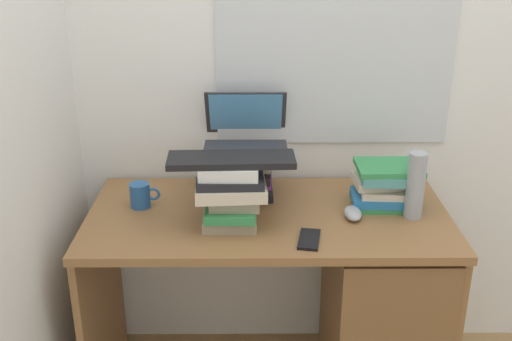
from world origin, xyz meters
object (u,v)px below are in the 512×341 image
book_stack_tall (246,175)px  cell_phone (309,239)px  water_bottle (415,186)px  mug (141,195)px  book_stack_keyboard_riser (231,193)px  computer_mouse (353,213)px  laptop (246,135)px  keyboard (231,160)px  book_stack_side (386,185)px  desk (354,301)px

book_stack_tall → cell_phone: bearing=-58.7°
water_bottle → cell_phone: 0.43m
book_stack_tall → mug: bearing=-167.9°
book_stack_keyboard_riser → computer_mouse: bearing=5.9°
book_stack_keyboard_riser → computer_mouse: (0.42, 0.04, -0.10)m
laptop → cell_phone: (0.21, -0.41, -0.22)m
laptop → mug: (-0.38, -0.15, -0.18)m
laptop → mug: size_ratio=2.84×
laptop → keyboard: bearing=-98.9°
book_stack_side → keyboard: 0.59m
mug → cell_phone: 0.65m
mug → book_stack_tall: bearing=12.1°
book_stack_tall → laptop: laptop is taller
desk → cell_phone: cell_phone is taller
desk → keyboard: size_ratio=3.06×
laptop → book_stack_tall: bearing=-89.5°
mug → cell_phone: (0.59, -0.26, -0.04)m
laptop → mug: bearing=-158.9°
book_stack_tall → book_stack_keyboard_riser: (-0.05, -0.22, 0.03)m
mug → book_stack_keyboard_riser: bearing=-23.0°
book_stack_tall → mug: book_stack_tall is taller
desk → cell_phone: (-0.20, -0.18, 0.36)m
desk → computer_mouse: bearing=-147.9°
book_stack_tall → laptop: size_ratio=0.70×
book_stack_keyboard_riser → cell_phone: book_stack_keyboard_riser is taller
mug → water_bottle: (0.97, -0.09, 0.07)m
book_stack_keyboard_riser → mug: bearing=157.0°
book_stack_tall → water_bottle: bearing=-16.3°
book_stack_side → computer_mouse: size_ratio=2.37×
keyboard → cell_phone: 0.36m
laptop → computer_mouse: bearing=-33.0°
keyboard → computer_mouse: (0.42, 0.04, -0.22)m
laptop → computer_mouse: (0.38, -0.24, -0.21)m
book_stack_side → mug: size_ratio=2.25×
keyboard → mug: keyboard is taller
water_bottle → cell_phone: size_ratio=1.76×
book_stack_side → mug: book_stack_side is taller
desk → laptop: (-0.40, 0.23, 0.58)m
desk → book_stack_keyboard_riser: size_ratio=5.24×
keyboard → cell_phone: (0.25, -0.12, -0.23)m
cell_phone → laptop: bearing=126.9°
book_stack_tall → laptop: bearing=90.5°
book_stack_tall → water_bottle: size_ratio=0.91×
book_stack_side → computer_mouse: 0.18m
book_stack_side → cell_phone: book_stack_side is taller
laptop → water_bottle: 0.64m
book_stack_tall → cell_phone: 0.41m
computer_mouse → mug: mug is taller
desk → water_bottle: water_bottle is taller
book_stack_side → book_stack_tall: bearing=171.2°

